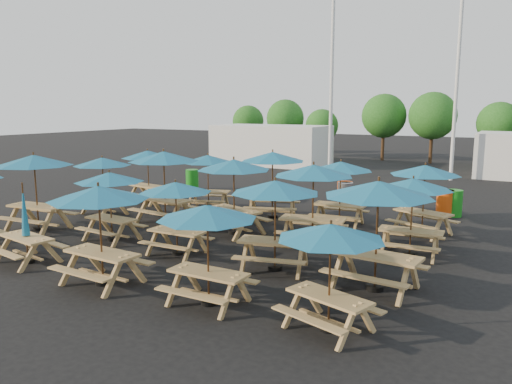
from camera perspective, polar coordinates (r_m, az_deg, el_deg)
The scene contains 34 objects.
ground at distance 16.63m, azimuth -2.53°, elevation -4.50°, with size 120.00×120.00×0.00m, color black.
picnic_unit_1 at distance 17.90m, azimuth -24.03°, elevation 2.93°, with size 2.70×2.70×2.55m.
picnic_unit_2 at distance 19.72m, azimuth -17.15°, elevation 3.02°, with size 2.61×2.61×2.22m.
picnic_unit_3 at distance 21.71m, azimuth -12.28°, elevation 3.94°, with size 2.49×2.49×2.28m.
picnic_unit_4 at distance 14.43m, azimuth -24.82°, elevation -3.98°, with size 1.89×1.71×2.15m.
picnic_unit_5 at distance 15.76m, azimuth -16.41°, elevation 1.26°, with size 2.21×2.21×2.15m.
picnic_unit_6 at distance 17.80m, azimuth -10.50°, elevation 3.61°, with size 2.72×2.72×2.57m.
picnic_unit_7 at distance 20.07m, azimuth -5.53°, elevation 3.49°, with size 2.68×2.68×2.20m.
picnic_unit_8 at distance 11.82m, azimuth -17.53°, elevation -0.66°, with size 2.37×2.37×2.34m.
picnic_unit_9 at distance 13.84m, azimuth -9.17°, elevation 0.13°, with size 2.03×2.03×2.07m.
picnic_unit_10 at distance 15.92m, azimuth -2.55°, elevation 2.71°, with size 3.00×3.00×2.45m.
picnic_unit_11 at distance 18.31m, azimuth 1.90°, elevation 3.69°, with size 3.06×3.06×2.48m.
picnic_unit_12 at distance 10.18m, azimuth -5.58°, elevation -2.87°, with size 2.08×2.08×2.14m.
picnic_unit_13 at distance 12.31m, azimuth 2.22°, elevation 0.07°, with size 2.70×2.70×2.31m.
picnic_unit_14 at distance 14.71m, azimuth 6.59°, elevation 2.01°, with size 2.73×2.73×2.44m.
picnic_unit_15 at distance 17.33m, azimuth 9.66°, elevation 2.57°, with size 2.34×2.34×2.26m.
picnic_unit_16 at distance 9.05m, azimuth 8.53°, elevation -5.11°, with size 2.47×2.47×2.04m.
picnic_unit_17 at distance 11.20m, azimuth 13.81°, elevation -0.26°, with size 2.65×2.65×2.51m.
picnic_unit_18 at distance 14.19m, azimuth 17.51°, elevation 0.46°, with size 2.24×2.24×2.19m.
picnic_unit_19 at distance 16.69m, azimuth 18.76°, elevation 2.01°, with size 2.83×2.83×2.28m.
waste_bin_0 at distance 25.08m, azimuth -7.31°, elevation 1.42°, with size 0.63×0.63×1.01m, color #177F18.
waste_bin_1 at distance 20.97m, azimuth 10.15°, elevation -0.27°, with size 0.63×0.63×1.01m, color gray.
waste_bin_2 at distance 21.18m, azimuth 10.10°, elevation -0.17°, with size 0.63×0.63×1.01m, color #DB480C.
waste_bin_3 at distance 20.06m, azimuth 20.79°, elevation -1.20°, with size 0.63×0.63×1.01m, color #DB480C.
waste_bin_4 at distance 20.18m, azimuth 21.66°, elevation -1.20°, with size 0.63×0.63×1.01m, color #177F18.
mast_0 at distance 29.69m, azimuth 8.66°, elevation 13.29°, with size 0.20×0.20×12.00m, color silver.
mast_1 at distance 30.04m, azimuth 22.05°, elevation 12.67°, with size 0.20×0.20×12.00m, color silver.
event_tent_0 at distance 35.84m, azimuth 1.71°, elevation 5.40°, with size 8.00×4.00×2.80m, color silver.
tree_0 at distance 45.04m, azimuth -0.90°, elevation 8.09°, with size 2.80×2.80×4.24m.
tree_1 at distance 41.81m, azimuth 3.35°, elevation 8.40°, with size 3.11×3.11×4.72m.
tree_2 at distance 40.24m, azimuth 7.53°, elevation 7.53°, with size 2.59×2.59×3.93m.
tree_3 at distance 39.77m, azimuth 14.42°, elevation 8.42°, with size 3.36×3.36×5.09m.
tree_4 at distance 38.54m, azimuth 19.54°, elevation 8.21°, with size 3.41×3.41×5.17m.
tree_5 at distance 38.46m, azimuth 26.01°, elevation 7.07°, with size 2.94×2.94×4.45m.
Camera 1 is at (8.50, -13.71, 4.07)m, focal length 35.00 mm.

